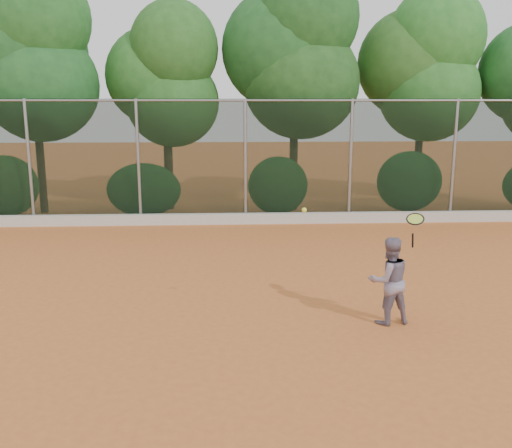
{
  "coord_description": "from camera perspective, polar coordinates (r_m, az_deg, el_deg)",
  "views": [
    {
      "loc": [
        -0.51,
        -9.1,
        3.44
      ],
      "look_at": [
        0.0,
        1.0,
        1.25
      ],
      "focal_mm": 40.0,
      "sensor_mm": 36.0,
      "label": 1
    }
  ],
  "objects": [
    {
      "name": "tennis_ball_in_flight",
      "position": [
        8.31,
        4.84,
        1.4
      ],
      "size": [
        0.07,
        0.07,
        0.07
      ],
      "color": "#F3F738",
      "rests_on": "ground"
    },
    {
      "name": "chainlink_fence",
      "position": [
        16.18,
        -1.07,
        6.61
      ],
      "size": [
        24.09,
        0.09,
        3.5
      ],
      "color": "black",
      "rests_on": "ground"
    },
    {
      "name": "tennis_player",
      "position": [
        9.16,
        13.15,
        -5.53
      ],
      "size": [
        0.77,
        0.65,
        1.39
      ],
      "primitive_type": "imported",
      "rotation": [
        0.0,
        0.0,
        3.33
      ],
      "color": "gray",
      "rests_on": "ground"
    },
    {
      "name": "ground",
      "position": [
        9.74,
        0.3,
        -8.46
      ],
      "size": [
        80.0,
        80.0,
        0.0
      ],
      "primitive_type": "plane",
      "color": "#C4682E",
      "rests_on": "ground"
    },
    {
      "name": "concrete_curb",
      "position": [
        16.26,
        -1.03,
        0.55
      ],
      "size": [
        24.0,
        0.2,
        0.3
      ],
      "primitive_type": "cube",
      "color": "beige",
      "rests_on": "ground"
    },
    {
      "name": "foliage_backdrop",
      "position": [
        18.1,
        -3.1,
        15.25
      ],
      "size": [
        23.7,
        3.63,
        7.55
      ],
      "color": "#402A18",
      "rests_on": "ground"
    },
    {
      "name": "tennis_racket",
      "position": [
        8.95,
        15.61,
        0.24
      ],
      "size": [
        0.35,
        0.33,
        0.56
      ],
      "color": "black",
      "rests_on": "ground"
    }
  ]
}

